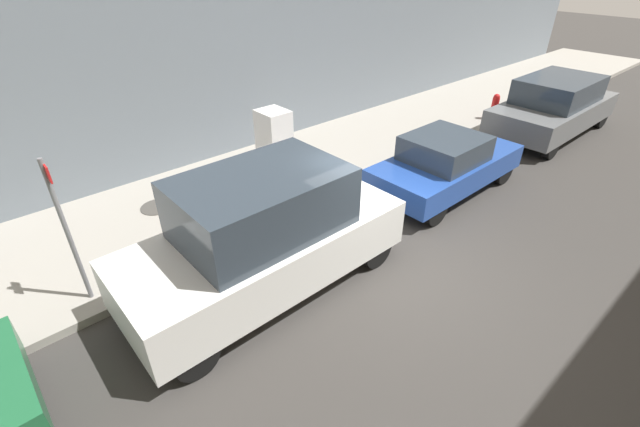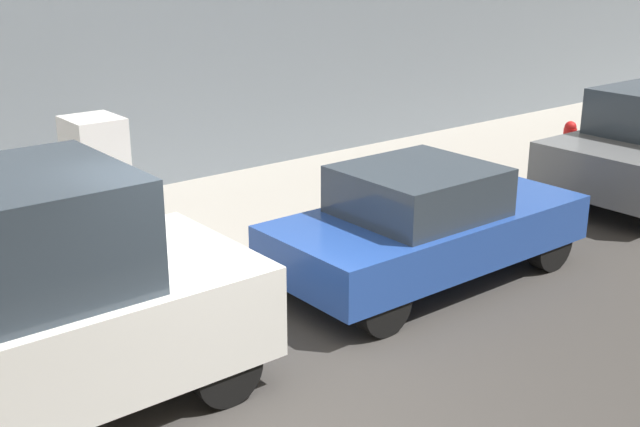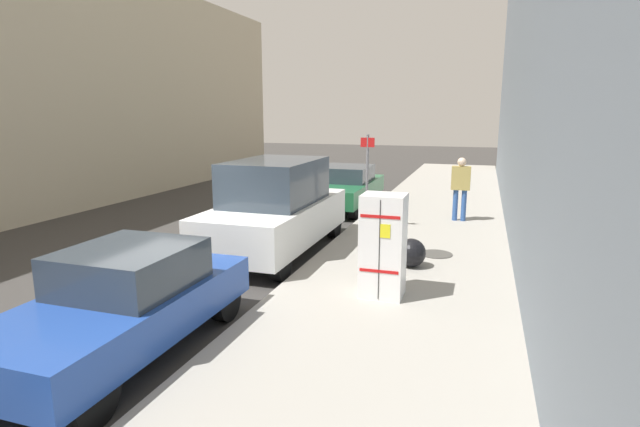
# 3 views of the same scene
# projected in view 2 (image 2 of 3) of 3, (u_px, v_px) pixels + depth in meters

# --- Properties ---
(ground_plane) EXTENTS (80.00, 80.00, 0.00)m
(ground_plane) POSITION_uv_depth(u_px,v_px,m) (281.00, 412.00, 6.89)
(ground_plane) COLOR #383533
(sidewalk_slab) EXTENTS (3.99, 44.00, 0.15)m
(sidewalk_slab) POSITION_uv_depth(u_px,v_px,m) (78.00, 258.00, 10.07)
(sidewalk_slab) COLOR #9E998E
(sidewalk_slab) RESTS_ON ground
(discarded_refrigerator) EXTENTS (0.70, 0.62, 1.71)m
(discarded_refrigerator) POSITION_uv_depth(u_px,v_px,m) (98.00, 186.00, 9.81)
(discarded_refrigerator) COLOR white
(discarded_refrigerator) RESTS_ON sidewalk_slab
(fire_hydrant) EXTENTS (0.22, 0.22, 0.83)m
(fire_hydrant) POSITION_uv_depth(u_px,v_px,m) (569.00, 144.00, 13.70)
(fire_hydrant) COLOR red
(fire_hydrant) RESTS_ON sidewalk_slab
(parked_hatchback_blue) EXTENTS (1.71, 3.94, 1.42)m
(parked_hatchback_blue) POSITION_uv_depth(u_px,v_px,m) (426.00, 223.00, 9.39)
(parked_hatchback_blue) COLOR #23479E
(parked_hatchback_blue) RESTS_ON ground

